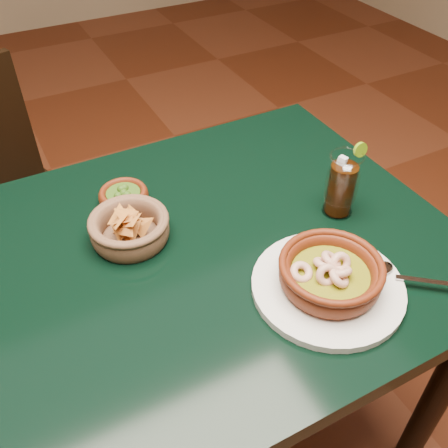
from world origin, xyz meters
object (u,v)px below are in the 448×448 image
dining_table (159,298)px  shrimp_plate (330,277)px  dining_chair (6,204)px  cola_drink (342,185)px  chip_basket (129,228)px

dining_table → shrimp_plate: bearing=-38.9°
dining_table → dining_chair: dining_chair is taller
shrimp_plate → cola_drink: 0.23m
chip_basket → cola_drink: (0.42, -0.12, 0.04)m
dining_chair → dining_table: bearing=-72.0°
dining_table → chip_basket: bearing=99.0°
dining_chair → shrimp_plate: dining_chair is taller
chip_basket → dining_table: bearing=-81.0°
dining_table → chip_basket: size_ratio=6.30×
dining_table → cola_drink: cola_drink is taller
shrimp_plate → chip_basket: 0.40m
dining_table → shrimp_plate: 0.35m
shrimp_plate → dining_chair: bearing=118.0°
dining_table → chip_basket: (-0.01, 0.09, 0.13)m
dining_chair → shrimp_plate: size_ratio=2.51×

